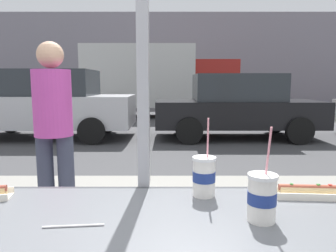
# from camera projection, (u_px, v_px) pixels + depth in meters

# --- Properties ---
(ground_plane) EXTENTS (60.00, 60.00, 0.00)m
(ground_plane) POSITION_uv_depth(u_px,v_px,m) (165.00, 131.00, 9.40)
(ground_plane) COLOR #424244
(sidewalk_strip) EXTENTS (16.00, 2.80, 0.14)m
(sidewalk_strip) POSITION_uv_depth(u_px,v_px,m) (158.00, 225.00, 3.05)
(sidewalk_strip) COLOR gray
(sidewalk_strip) RESTS_ON ground
(building_facade_far) EXTENTS (28.00, 1.20, 5.69)m
(building_facade_far) POSITION_uv_depth(u_px,v_px,m) (167.00, 60.00, 20.04)
(building_facade_far) COLOR gray
(building_facade_far) RESTS_ON ground
(soda_cup_left) EXTENTS (0.09, 0.09, 0.32)m
(soda_cup_left) POSITION_uv_depth(u_px,v_px,m) (205.00, 176.00, 1.26)
(soda_cup_left) COLOR silver
(soda_cup_left) RESTS_ON window_counter
(soda_cup_right) EXTENTS (0.10, 0.10, 0.32)m
(soda_cup_right) POSITION_uv_depth(u_px,v_px,m) (263.00, 197.00, 1.03)
(soda_cup_right) COLOR silver
(soda_cup_right) RESTS_ON window_counter
(hotdog_tray_near) EXTENTS (0.27, 0.11, 0.05)m
(hotdog_tray_near) POSITION_uv_depth(u_px,v_px,m) (310.00, 192.00, 1.25)
(hotdog_tray_near) COLOR silver
(hotdog_tray_near) RESTS_ON window_counter
(loose_straw) EXTENTS (0.19, 0.03, 0.01)m
(loose_straw) POSITION_uv_depth(u_px,v_px,m) (75.00, 226.00, 1.00)
(loose_straw) COLOR white
(loose_straw) RESTS_ON window_counter
(parked_car_silver) EXTENTS (4.47, 2.01, 1.76)m
(parked_car_silver) POSITION_uv_depth(u_px,v_px,m) (48.00, 104.00, 8.19)
(parked_car_silver) COLOR #BCBCC1
(parked_car_silver) RESTS_ON ground
(parked_car_black) EXTENTS (4.17, 1.96, 1.65)m
(parked_car_black) POSITION_uv_depth(u_px,v_px,m) (238.00, 106.00, 8.18)
(parked_car_black) COLOR black
(parked_car_black) RESTS_ON ground
(box_truck) EXTENTS (6.28, 2.44, 2.95)m
(box_truck) POSITION_uv_depth(u_px,v_px,m) (158.00, 79.00, 13.37)
(box_truck) COLOR beige
(box_truck) RESTS_ON ground
(pedestrian) EXTENTS (0.32, 0.32, 1.63)m
(pedestrian) POSITION_uv_depth(u_px,v_px,m) (55.00, 125.00, 2.70)
(pedestrian) COLOR #33374A
(pedestrian) RESTS_ON sidewalk_strip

